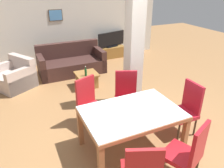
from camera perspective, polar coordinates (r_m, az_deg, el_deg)
ground_plane at (r=3.97m, az=4.74°, el=-16.31°), size 18.00×18.00×0.00m
back_wall at (r=7.63m, az=-13.47°, el=15.32°), size 7.20×0.09×2.70m
divider_pillar at (r=4.71m, az=5.77°, el=9.61°), size 0.32×0.31×2.70m
dining_table at (r=3.59m, az=5.09°, el=-9.08°), size 1.56×1.05×0.76m
dining_chair_near_right at (r=3.29m, az=19.27°, el=-16.38°), size 0.60×0.60×1.00m
dining_chair_head_right at (r=4.25m, az=18.78°, el=-5.84°), size 0.46×0.46×1.00m
dining_chair_far_right at (r=4.46m, az=3.71°, el=-2.79°), size 0.60×0.60×1.00m
dining_chair_far_left at (r=4.21m, az=-5.78°, el=-4.70°), size 0.60×0.60×1.00m
sofa at (r=6.87m, az=-10.57°, el=5.31°), size 1.96×0.92×0.89m
armchair at (r=6.39m, az=-24.11°, el=1.63°), size 1.21×1.23×0.79m
coffee_table at (r=5.92m, az=-6.58°, el=1.14°), size 0.57×0.55×0.39m
bottle at (r=5.65m, az=-6.88°, el=3.08°), size 0.06×0.06×0.26m
tv_stand at (r=8.17m, az=-0.16°, el=8.36°), size 0.96×0.40×0.40m
tv_screen at (r=8.05m, az=-0.16°, el=11.50°), size 1.12×0.33×0.54m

